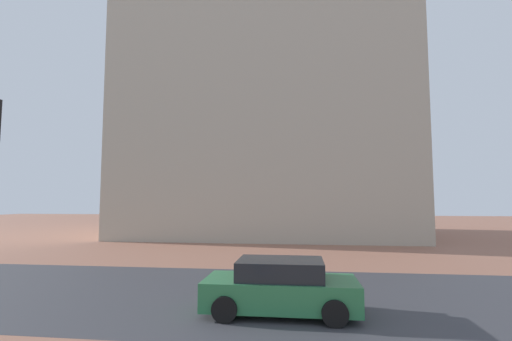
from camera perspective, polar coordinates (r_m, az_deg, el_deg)
ground_plane at (r=13.12m, az=-0.04°, el=-17.95°), size 120.00×120.00×0.00m
street_asphalt_strip at (r=11.99m, az=-0.76°, el=-19.21°), size 120.00×8.08×0.00m
landmark_building at (r=33.35m, az=1.71°, el=9.35°), size 23.50×15.75×36.31m
car_green at (r=10.02m, az=3.94°, el=-18.11°), size 4.04×1.97×1.41m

